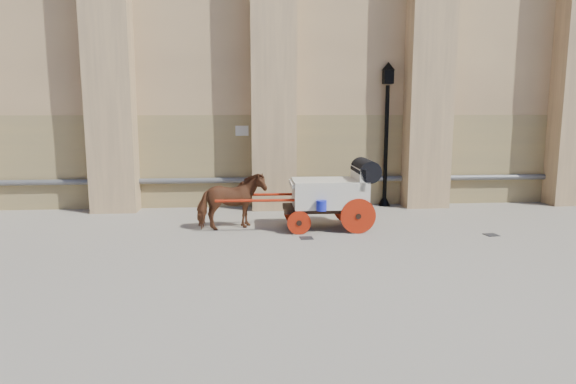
{
  "coord_description": "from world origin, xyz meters",
  "views": [
    {
      "loc": [
        -1.88,
        -12.75,
        3.21
      ],
      "look_at": [
        -0.77,
        0.75,
        1.0
      ],
      "focal_mm": 32.0,
      "sensor_mm": 36.0,
      "label": 1
    }
  ],
  "objects": [
    {
      "name": "drain_grate_far",
      "position": [
        4.37,
        -0.41,
        0.01
      ],
      "size": [
        0.37,
        0.37,
        0.01
      ],
      "primitive_type": "cube",
      "rotation": [
        0.0,
        0.0,
        0.16
      ],
      "color": "black",
      "rests_on": "ground"
    },
    {
      "name": "ground",
      "position": [
        0.0,
        0.0,
        0.0
      ],
      "size": [
        90.0,
        90.0,
        0.0
      ],
      "primitive_type": "plane",
      "color": "#70685C",
      "rests_on": "ground"
    },
    {
      "name": "drain_grate_near",
      "position": [
        -0.4,
        -0.35,
        0.01
      ],
      "size": [
        0.34,
        0.34,
        0.01
      ],
      "primitive_type": "cube",
      "rotation": [
        0.0,
        0.0,
        0.05
      ],
      "color": "black",
      "rests_on": "ground"
    },
    {
      "name": "carriage",
      "position": [
        0.48,
        0.68,
        1.01
      ],
      "size": [
        4.3,
        1.53,
        1.87
      ],
      "rotation": [
        0.0,
        0.0,
        -0.01
      ],
      "color": "black",
      "rests_on": "ground"
    },
    {
      "name": "street_lamp",
      "position": [
        2.71,
        3.8,
        2.51
      ],
      "size": [
        0.44,
        0.44,
        4.68
      ],
      "color": "black",
      "rests_on": "ground"
    },
    {
      "name": "horse",
      "position": [
        -2.29,
        0.82,
        0.76
      ],
      "size": [
        1.96,
        1.34,
        1.51
      ],
      "primitive_type": "imported",
      "rotation": [
        0.0,
        0.0,
        1.89
      ],
      "color": "brown",
      "rests_on": "ground"
    }
  ]
}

